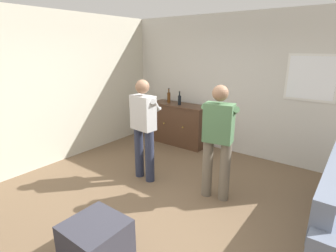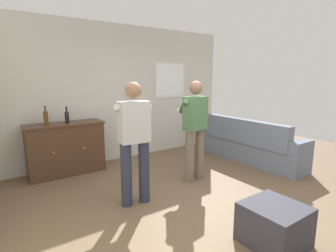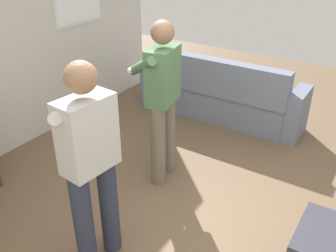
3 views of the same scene
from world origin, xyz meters
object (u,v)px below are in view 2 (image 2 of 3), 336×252
object	(u,v)px
ottoman	(274,224)
person_standing_left	(134,138)
couch	(248,145)
person_standing_right	(195,126)
bottle_wine_green	(46,118)
bottle_liquor_amber	(67,117)
sideboard_cabinet	(66,149)

from	to	relation	value
ottoman	person_standing_left	size ratio (longest dim) A/B	0.35
ottoman	person_standing_left	distance (m)	1.96
couch	person_standing_right	world-z (taller)	person_standing_right
bottle_wine_green	couch	bearing A→B (deg)	-21.40
bottle_liquor_amber	person_standing_left	distance (m)	1.73
bottle_wine_green	ottoman	world-z (taller)	bottle_wine_green
sideboard_cabinet	bottle_liquor_amber	distance (m)	0.58
couch	person_standing_right	xyz separation A→B (m)	(-1.58, -0.12, 0.60)
couch	sideboard_cabinet	size ratio (longest dim) A/B	1.77
ottoman	bottle_wine_green	bearing A→B (deg)	114.84
bottle_wine_green	ottoman	bearing A→B (deg)	-65.16
couch	person_standing_left	distance (m)	2.89
couch	bottle_liquor_amber	distance (m)	3.60
bottle_wine_green	person_standing_left	size ratio (longest dim) A/B	0.20
sideboard_cabinet	bottle_wine_green	world-z (taller)	bottle_wine_green
couch	bottle_wine_green	size ratio (longest dim) A/B	7.16
couch	person_standing_left	world-z (taller)	person_standing_left
bottle_liquor_amber	ottoman	size ratio (longest dim) A/B	0.52
couch	person_standing_right	distance (m)	1.70
person_standing_left	person_standing_right	xyz separation A→B (m)	(1.22, 0.19, 0.00)
couch	ottoman	bearing A→B (deg)	-136.03
sideboard_cabinet	ottoman	world-z (taller)	sideboard_cabinet
bottle_liquor_amber	ottoman	world-z (taller)	bottle_liquor_amber
bottle_liquor_amber	person_standing_left	world-z (taller)	person_standing_left
ottoman	person_standing_right	bearing A→B (deg)	76.28
bottle_wine_green	person_standing_right	xyz separation A→B (m)	(2.01, -1.53, -0.12)
ottoman	person_standing_right	size ratio (longest dim) A/B	0.35
sideboard_cabinet	person_standing_left	world-z (taller)	person_standing_left
bottle_wine_green	person_standing_right	bearing A→B (deg)	-37.35
couch	bottle_wine_green	bearing A→B (deg)	158.60
sideboard_cabinet	bottle_wine_green	bearing A→B (deg)	-179.99
bottle_liquor_amber	person_standing_left	bearing A→B (deg)	-74.86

